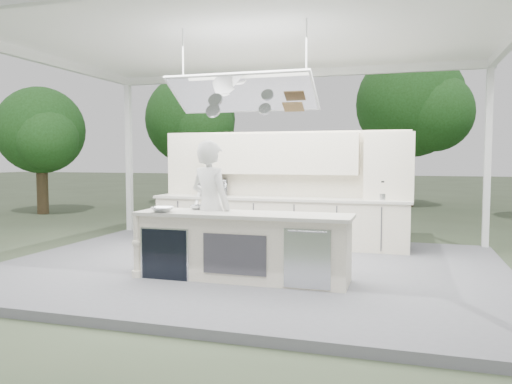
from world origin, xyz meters
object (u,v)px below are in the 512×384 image
(back_counter, at_px, (278,221))
(sous_chef, at_px, (208,207))
(head_chef, at_px, (211,207))
(demo_island, at_px, (241,246))

(back_counter, relative_size, sous_chef, 3.37)
(head_chef, bearing_deg, sous_chef, -43.98)
(demo_island, relative_size, sous_chef, 2.06)
(head_chef, bearing_deg, demo_island, -178.52)
(head_chef, distance_m, sous_chef, 2.46)
(head_chef, bearing_deg, back_counter, -75.40)
(back_counter, xyz_separation_m, sous_chef, (-1.34, -0.35, 0.27))
(demo_island, xyz_separation_m, head_chef, (-0.55, 0.21, 0.52))
(back_counter, height_order, sous_chef, sous_chef)
(demo_island, height_order, head_chef, head_chef)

